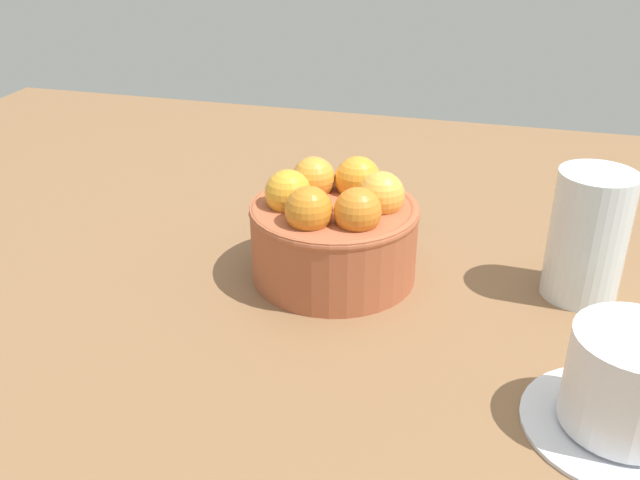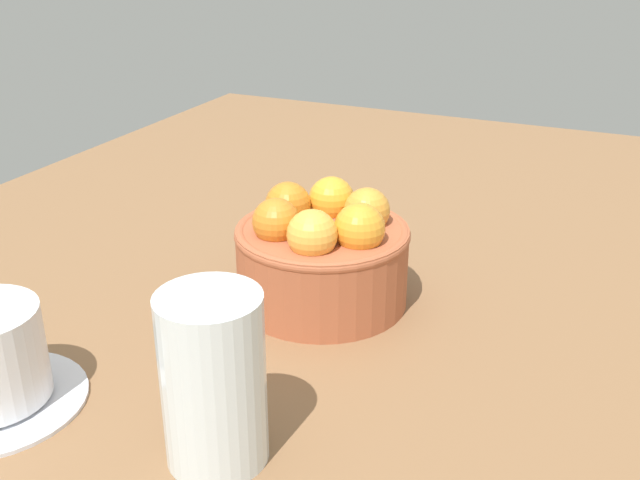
% 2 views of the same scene
% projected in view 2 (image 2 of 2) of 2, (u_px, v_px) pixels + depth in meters
% --- Properties ---
extents(ground_plane, '(1.33, 0.97, 0.05)m').
position_uv_depth(ground_plane, '(322.00, 323.00, 0.66)').
color(ground_plane, brown).
extents(terracotta_bowl, '(0.15, 0.15, 0.10)m').
position_uv_depth(terracotta_bowl, '(322.00, 253.00, 0.63)').
color(terracotta_bowl, '#AD5938').
rests_on(terracotta_bowl, ground_plane).
extents(water_glass, '(0.06, 0.06, 0.11)m').
position_uv_depth(water_glass, '(213.00, 380.00, 0.44)').
color(water_glass, silver).
rests_on(water_glass, ground_plane).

